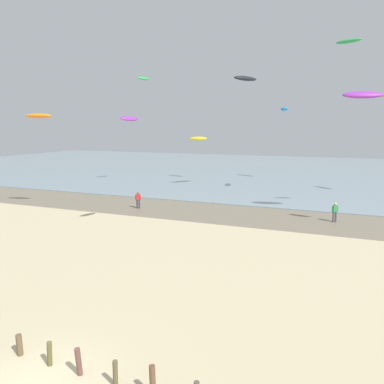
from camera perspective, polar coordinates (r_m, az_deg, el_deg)
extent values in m
cube|color=#7A6D59|center=(35.88, 7.65, -3.48)|extent=(120.00, 8.25, 0.01)
cube|color=#7F939E|center=(73.94, 15.32, 3.08)|extent=(160.00, 70.00, 0.10)
cylinder|color=brown|center=(16.03, -24.39, -20.10)|extent=(0.23, 0.22, 0.79)
cylinder|color=brown|center=(15.05, -20.52, -21.69)|extent=(0.20, 0.18, 0.88)
cylinder|color=brown|center=(14.28, -16.59, -23.13)|extent=(0.23, 0.22, 0.97)
cylinder|color=brown|center=(13.57, -11.39, -25.04)|extent=(0.18, 0.18, 0.88)
cylinder|color=brown|center=(12.97, -5.91, -26.34)|extent=(0.24, 0.23, 1.04)
cylinder|color=#383842|center=(38.86, -7.89, -1.81)|extent=(0.16, 0.16, 0.88)
cylinder|color=#383842|center=(38.92, -8.20, -1.80)|extent=(0.16, 0.16, 0.88)
cube|color=red|center=(38.75, -8.07, -0.73)|extent=(0.40, 0.31, 0.60)
sphere|color=brown|center=(38.68, -8.09, -0.12)|extent=(0.22, 0.22, 0.22)
cylinder|color=red|center=(38.70, -7.73, -0.81)|extent=(0.09, 0.09, 0.52)
cylinder|color=red|center=(38.82, -8.41, -0.80)|extent=(0.09, 0.09, 0.52)
cylinder|color=#4C4C56|center=(35.33, 20.69, -3.51)|extent=(0.16, 0.16, 0.88)
cylinder|color=#4C4C56|center=(35.23, 20.37, -3.53)|extent=(0.16, 0.16, 0.88)
cube|color=#338C4C|center=(35.12, 20.60, -2.34)|extent=(0.42, 0.36, 0.60)
sphere|color=beige|center=(35.04, 20.64, -1.67)|extent=(0.22, 0.22, 0.22)
cylinder|color=#338C4C|center=(35.24, 20.95, -2.41)|extent=(0.09, 0.09, 0.52)
cylinder|color=#338C4C|center=(35.03, 20.25, -2.44)|extent=(0.09, 0.09, 0.52)
ellipsoid|color=purple|center=(29.37, -9.39, 10.77)|extent=(1.06, 1.93, 0.51)
ellipsoid|color=green|center=(55.51, 22.39, 20.14)|extent=(3.52, 2.41, 0.70)
ellipsoid|color=green|center=(53.10, -7.22, 16.50)|extent=(1.53, 2.41, 0.66)
ellipsoid|color=purple|center=(35.87, 24.20, 13.12)|extent=(3.51, 1.95, 0.90)
ellipsoid|color=orange|center=(39.99, -21.96, 10.51)|extent=(2.87, 1.54, 0.54)
ellipsoid|color=yellow|center=(58.83, 0.91, 7.99)|extent=(3.33, 1.81, 0.84)
ellipsoid|color=black|center=(47.66, 7.98, 16.46)|extent=(2.90, 3.56, 0.77)
ellipsoid|color=orange|center=(39.51, 25.84, 12.86)|extent=(2.01, 1.16, 0.38)
ellipsoid|color=#2384D1|center=(47.46, 13.66, 11.96)|extent=(1.53, 2.85, 0.51)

